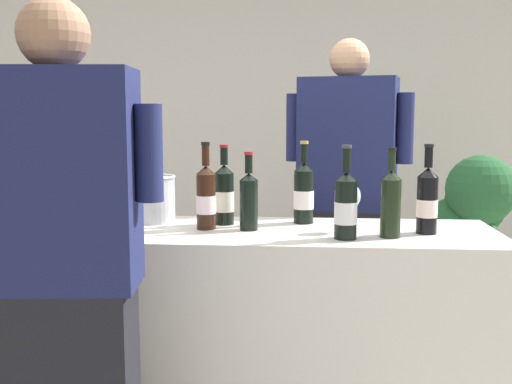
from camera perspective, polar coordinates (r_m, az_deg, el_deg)
wall_back at (r=4.99m, az=2.81°, el=7.63°), size 8.00×0.10×2.80m
counter at (r=2.56m, az=0.82°, el=-13.65°), size 1.82×0.60×0.92m
wine_bottle_0 at (r=2.41m, az=-0.68°, el=-0.67°), size 0.07×0.07×0.31m
wine_bottle_1 at (r=2.26m, az=8.32°, el=-1.24°), size 0.08×0.08×0.34m
wine_bottle_2 at (r=2.74m, az=-15.14°, el=0.06°), size 0.07×0.07×0.33m
wine_bottle_3 at (r=2.54m, az=-2.96°, el=-0.26°), size 0.08×0.08×0.33m
wine_bottle_4 at (r=2.43m, az=15.58°, el=-0.74°), size 0.08×0.08×0.34m
wine_bottle_5 at (r=2.43m, az=-4.67°, el=-0.48°), size 0.08×0.08×0.35m
wine_bottle_6 at (r=2.46m, az=-17.25°, el=-0.95°), size 0.07×0.07×0.31m
wine_bottle_7 at (r=2.57m, az=4.44°, el=-0.10°), size 0.08×0.08×0.34m
wine_bottle_8 at (r=2.32m, az=12.37°, el=-0.90°), size 0.08×0.08×0.33m
wine_glass at (r=2.40m, az=8.84°, el=-0.57°), size 0.07×0.07×0.19m
ice_bucket at (r=2.63m, az=-9.49°, el=-0.59°), size 0.19×0.19×0.20m
person_server at (r=3.07m, az=8.37°, el=-2.79°), size 0.60×0.34×1.73m
person_guest at (r=1.94m, az=-17.33°, el=-9.43°), size 0.60×0.28×1.70m
potted_shrub at (r=3.94m, az=18.99°, el=-3.07°), size 0.52×0.56×1.13m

